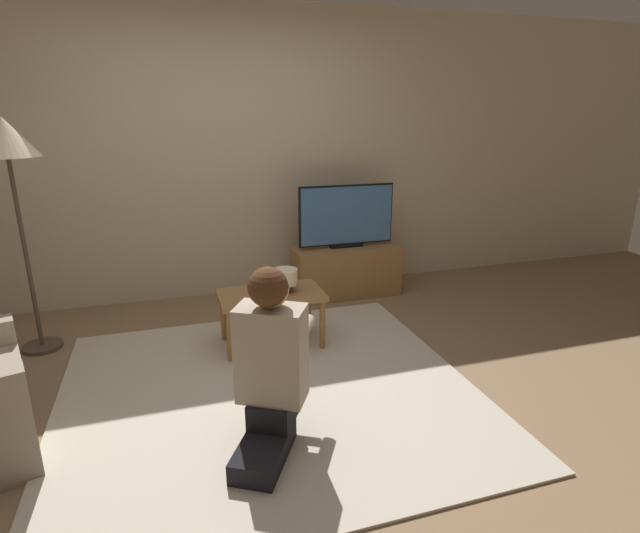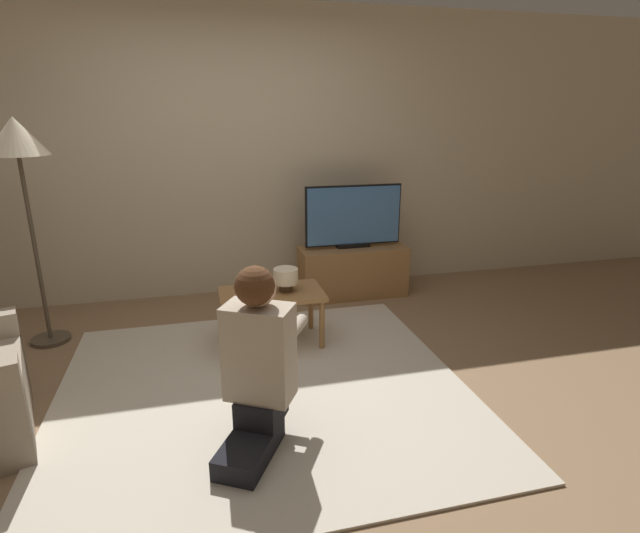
# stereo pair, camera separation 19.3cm
# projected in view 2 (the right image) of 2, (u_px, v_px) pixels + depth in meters

# --- Properties ---
(ground_plane) EXTENTS (10.00, 10.00, 0.00)m
(ground_plane) POSITION_uv_depth(u_px,v_px,m) (264.00, 391.00, 3.14)
(ground_plane) COLOR #896B4C
(wall_back) EXTENTS (10.00, 0.06, 2.60)m
(wall_back) POSITION_uv_depth(u_px,v_px,m) (229.00, 155.00, 4.54)
(wall_back) COLOR beige
(wall_back) RESTS_ON ground_plane
(rug) EXTENTS (2.51, 2.36, 0.02)m
(rug) POSITION_uv_depth(u_px,v_px,m) (264.00, 390.00, 3.14)
(rug) COLOR beige
(rug) RESTS_ON ground_plane
(tv_stand) EXTENTS (1.00, 0.38, 0.47)m
(tv_stand) POSITION_uv_depth(u_px,v_px,m) (352.00, 271.00, 4.72)
(tv_stand) COLOR olive
(tv_stand) RESTS_ON ground_plane
(tv) EXTENTS (0.91, 0.08, 0.58)m
(tv) POSITION_uv_depth(u_px,v_px,m) (353.00, 216.00, 4.56)
(tv) COLOR black
(tv) RESTS_ON tv_stand
(coffee_table) EXTENTS (0.75, 0.43, 0.42)m
(coffee_table) POSITION_uv_depth(u_px,v_px,m) (272.00, 299.00, 3.66)
(coffee_table) COLOR olive
(coffee_table) RESTS_ON ground_plane
(floor_lamp) EXTENTS (0.41, 0.41, 1.65)m
(floor_lamp) POSITION_uv_depth(u_px,v_px,m) (18.00, 151.00, 3.40)
(floor_lamp) COLOR #4C4233
(floor_lamp) RESTS_ON ground_plane
(person_kneeling) EXTENTS (0.60, 0.80, 0.96)m
(person_kneeling) POSITION_uv_depth(u_px,v_px,m) (258.00, 358.00, 2.51)
(person_kneeling) COLOR black
(person_kneeling) RESTS_ON rug
(table_lamp) EXTENTS (0.18, 0.18, 0.17)m
(table_lamp) POSITION_uv_depth(u_px,v_px,m) (286.00, 277.00, 3.64)
(table_lamp) COLOR #4C3823
(table_lamp) RESTS_ON coffee_table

